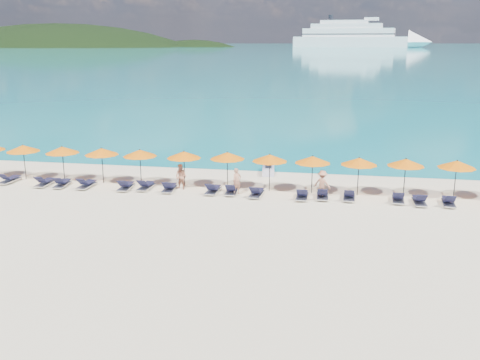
# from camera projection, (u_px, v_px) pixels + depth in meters

# --- Properties ---
(ground) EXTENTS (1400.00, 1400.00, 0.00)m
(ground) POSITION_uv_depth(u_px,v_px,m) (230.00, 218.00, 27.12)
(ground) COLOR beige
(sea) EXTENTS (1600.00, 1300.00, 0.01)m
(sea) POSITION_uv_depth(u_px,v_px,m) (333.00, 46.00, 655.38)
(sea) COLOR #1FA9B2
(sea) RESTS_ON ground
(headland_main) EXTENTS (374.00, 242.00, 126.50)m
(headland_main) POSITION_uv_depth(u_px,v_px,m) (61.00, 82.00, 601.28)
(headland_main) COLOR black
(headland_main) RESTS_ON ground
(headland_small) EXTENTS (162.00, 126.00, 85.50)m
(headland_small) POSITION_uv_depth(u_px,v_px,m) (194.00, 79.00, 594.35)
(headland_small) COLOR black
(headland_small) RESTS_ON ground
(cruise_ship) EXTENTS (143.98, 45.84, 39.59)m
(cruise_ship) POSITION_uv_depth(u_px,v_px,m) (362.00, 37.00, 561.24)
(cruise_ship) COLOR white
(cruise_ship) RESTS_ON ground
(jetski) EXTENTS (1.01, 2.15, 0.74)m
(jetski) POSITION_uv_depth(u_px,v_px,m) (268.00, 169.00, 35.92)
(jetski) COLOR silver
(jetski) RESTS_ON ground
(beachgoer_a) EXTENTS (0.67, 0.66, 1.56)m
(beachgoer_a) POSITION_uv_depth(u_px,v_px,m) (237.00, 181.00, 31.02)
(beachgoer_a) COLOR tan
(beachgoer_a) RESTS_ON ground
(beachgoer_b) EXTENTS (0.84, 0.63, 1.54)m
(beachgoer_b) POSITION_uv_depth(u_px,v_px,m) (181.00, 177.00, 32.05)
(beachgoer_b) COLOR tan
(beachgoer_b) RESTS_ON ground
(beachgoer_c) EXTENTS (1.10, 0.81, 1.54)m
(beachgoer_c) POSITION_uv_depth(u_px,v_px,m) (322.00, 184.00, 30.55)
(beachgoer_c) COLOR tan
(beachgoer_c) RESTS_ON ground
(umbrella_1) EXTENTS (2.10, 2.10, 2.28)m
(umbrella_1) POSITION_uv_depth(u_px,v_px,m) (23.00, 148.00, 34.11)
(umbrella_1) COLOR black
(umbrella_1) RESTS_ON ground
(umbrella_2) EXTENTS (2.10, 2.10, 2.28)m
(umbrella_2) POSITION_uv_depth(u_px,v_px,m) (62.00, 150.00, 33.64)
(umbrella_2) COLOR black
(umbrella_2) RESTS_ON ground
(umbrella_3) EXTENTS (2.10, 2.10, 2.28)m
(umbrella_3) POSITION_uv_depth(u_px,v_px,m) (102.00, 152.00, 33.15)
(umbrella_3) COLOR black
(umbrella_3) RESTS_ON ground
(umbrella_4) EXTENTS (2.10, 2.10, 2.28)m
(umbrella_4) POSITION_uv_depth(u_px,v_px,m) (140.00, 153.00, 32.71)
(umbrella_4) COLOR black
(umbrella_4) RESTS_ON ground
(umbrella_5) EXTENTS (2.10, 2.10, 2.28)m
(umbrella_5) POSITION_uv_depth(u_px,v_px,m) (184.00, 155.00, 32.23)
(umbrella_5) COLOR black
(umbrella_5) RESTS_ON ground
(umbrella_6) EXTENTS (2.10, 2.10, 2.28)m
(umbrella_6) POSITION_uv_depth(u_px,v_px,m) (227.00, 156.00, 31.98)
(umbrella_6) COLOR black
(umbrella_6) RESTS_ON ground
(umbrella_7) EXTENTS (2.10, 2.10, 2.28)m
(umbrella_7) POSITION_uv_depth(u_px,v_px,m) (270.00, 158.00, 31.38)
(umbrella_7) COLOR black
(umbrella_7) RESTS_ON ground
(umbrella_8) EXTENTS (2.10, 2.10, 2.28)m
(umbrella_8) POSITION_uv_depth(u_px,v_px,m) (313.00, 160.00, 30.94)
(umbrella_8) COLOR black
(umbrella_8) RESTS_ON ground
(umbrella_9) EXTENTS (2.10, 2.10, 2.28)m
(umbrella_9) POSITION_uv_depth(u_px,v_px,m) (359.00, 161.00, 30.50)
(umbrella_9) COLOR black
(umbrella_9) RESTS_ON ground
(umbrella_10) EXTENTS (2.10, 2.10, 2.28)m
(umbrella_10) POSITION_uv_depth(u_px,v_px,m) (406.00, 162.00, 30.24)
(umbrella_10) COLOR black
(umbrella_10) RESTS_ON ground
(umbrella_11) EXTENTS (2.10, 2.10, 2.28)m
(umbrella_11) POSITION_uv_depth(u_px,v_px,m) (457.00, 164.00, 29.79)
(umbrella_11) COLOR black
(umbrella_11) RESTS_ON ground
(lounger_2) EXTENTS (0.74, 1.74, 0.66)m
(lounger_2) POSITION_uv_depth(u_px,v_px,m) (9.00, 179.00, 33.61)
(lounger_2) COLOR silver
(lounger_2) RESTS_ON ground
(lounger_3) EXTENTS (0.65, 1.71, 0.66)m
(lounger_3) POSITION_uv_depth(u_px,v_px,m) (45.00, 182.00, 32.93)
(lounger_3) COLOR silver
(lounger_3) RESTS_ON ground
(lounger_4) EXTENTS (0.79, 1.75, 0.66)m
(lounger_4) POSITION_uv_depth(u_px,v_px,m) (62.00, 183.00, 32.72)
(lounger_4) COLOR silver
(lounger_4) RESTS_ON ground
(lounger_5) EXTENTS (0.69, 1.73, 0.66)m
(lounger_5) POSITION_uv_depth(u_px,v_px,m) (86.00, 184.00, 32.49)
(lounger_5) COLOR silver
(lounger_5) RESTS_ON ground
(lounger_6) EXTENTS (0.70, 1.73, 0.66)m
(lounger_6) POSITION_uv_depth(u_px,v_px,m) (126.00, 186.00, 32.09)
(lounger_6) COLOR silver
(lounger_6) RESTS_ON ground
(lounger_7) EXTENTS (0.72, 1.73, 0.66)m
(lounger_7) POSITION_uv_depth(u_px,v_px,m) (146.00, 186.00, 32.14)
(lounger_7) COLOR silver
(lounger_7) RESTS_ON ground
(lounger_8) EXTENTS (0.75, 1.74, 0.66)m
(lounger_8) POSITION_uv_depth(u_px,v_px,m) (169.00, 187.00, 31.75)
(lounger_8) COLOR silver
(lounger_8) RESTS_ON ground
(lounger_9) EXTENTS (0.71, 1.73, 0.66)m
(lounger_9) POSITION_uv_depth(u_px,v_px,m) (213.00, 189.00, 31.35)
(lounger_9) COLOR silver
(lounger_9) RESTS_ON ground
(lounger_10) EXTENTS (0.71, 1.73, 0.66)m
(lounger_10) POSITION_uv_depth(u_px,v_px,m) (232.00, 190.00, 31.21)
(lounger_10) COLOR silver
(lounger_10) RESTS_ON ground
(lounger_11) EXTENTS (0.74, 1.74, 0.66)m
(lounger_11) POSITION_uv_depth(u_px,v_px,m) (257.00, 193.00, 30.70)
(lounger_11) COLOR silver
(lounger_11) RESTS_ON ground
(lounger_12) EXTENTS (0.64, 1.71, 0.66)m
(lounger_12) POSITION_uv_depth(u_px,v_px,m) (302.00, 195.00, 30.24)
(lounger_12) COLOR silver
(lounger_12) RESTS_ON ground
(lounger_13) EXTENTS (0.67, 1.72, 0.66)m
(lounger_13) POSITION_uv_depth(u_px,v_px,m) (322.00, 195.00, 30.31)
(lounger_13) COLOR silver
(lounger_13) RESTS_ON ground
(lounger_14) EXTENTS (0.69, 1.72, 0.66)m
(lounger_14) POSITION_uv_depth(u_px,v_px,m) (349.00, 196.00, 30.10)
(lounger_14) COLOR silver
(lounger_14) RESTS_ON ground
(lounger_15) EXTENTS (0.73, 1.74, 0.66)m
(lounger_15) POSITION_uv_depth(u_px,v_px,m) (398.00, 198.00, 29.67)
(lounger_15) COLOR silver
(lounger_15) RESTS_ON ground
(lounger_16) EXTENTS (0.65, 1.71, 0.66)m
(lounger_16) POSITION_uv_depth(u_px,v_px,m) (419.00, 200.00, 29.23)
(lounger_16) COLOR silver
(lounger_16) RESTS_ON ground
(lounger_17) EXTENTS (0.74, 1.74, 0.66)m
(lounger_17) POSITION_uv_depth(u_px,v_px,m) (449.00, 201.00, 29.05)
(lounger_17) COLOR silver
(lounger_17) RESTS_ON ground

